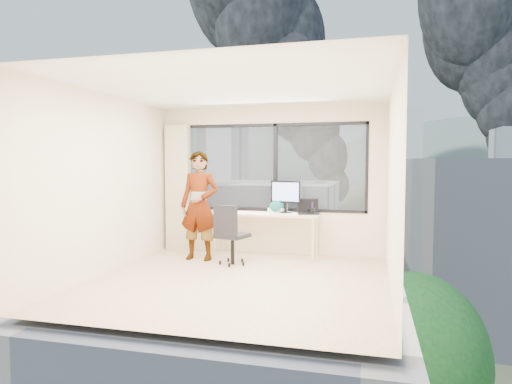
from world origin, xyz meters
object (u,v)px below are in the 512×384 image
(game_console, at_px, (278,210))
(handbag, at_px, (277,206))
(desk, at_px, (266,235))
(chair, at_px, (232,234))
(laptop, at_px, (309,207))
(person, at_px, (199,206))
(monitor, at_px, (286,196))

(game_console, height_order, handbag, handbag)
(desk, relative_size, chair, 1.85)
(laptop, bearing_deg, desk, 166.27)
(person, bearing_deg, monitor, 28.48)
(chair, relative_size, laptop, 2.57)
(person, xyz_separation_m, game_console, (1.16, 0.79, -0.11))
(laptop, relative_size, handbag, 1.46)
(person, height_order, monitor, person)
(desk, xyz_separation_m, chair, (-0.36, -0.74, 0.11))
(chair, xyz_separation_m, monitor, (0.69, 0.87, 0.54))
(chair, height_order, game_console, chair)
(chair, distance_m, person, 0.79)
(monitor, relative_size, laptop, 1.48)
(laptop, bearing_deg, game_console, 142.05)
(desk, xyz_separation_m, laptop, (0.74, 0.00, 0.49))
(desk, relative_size, game_console, 6.22)
(chair, relative_size, person, 0.54)
(chair, bearing_deg, person, 177.72)
(handbag, bearing_deg, game_console, 89.38)
(chair, height_order, monitor, monitor)
(monitor, relative_size, game_console, 1.93)
(monitor, bearing_deg, handbag, -175.51)
(game_console, bearing_deg, handbag, -75.53)
(chair, height_order, person, person)
(handbag, bearing_deg, laptop, -17.72)
(person, height_order, handbag, person)
(game_console, height_order, laptop, laptop)
(chair, xyz_separation_m, game_console, (0.53, 1.00, 0.30))
(desk, xyz_separation_m, game_console, (0.16, 0.26, 0.41))
(monitor, bearing_deg, game_console, 157.43)
(person, relative_size, monitor, 3.22)
(chair, distance_m, handbag, 1.10)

